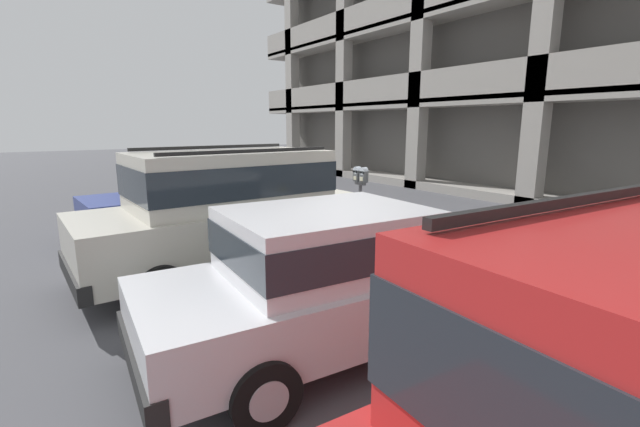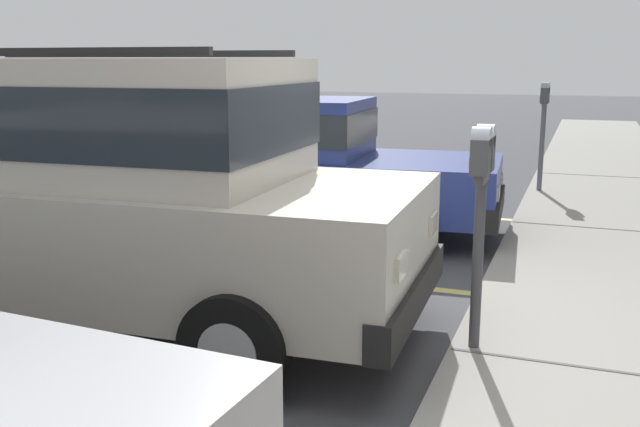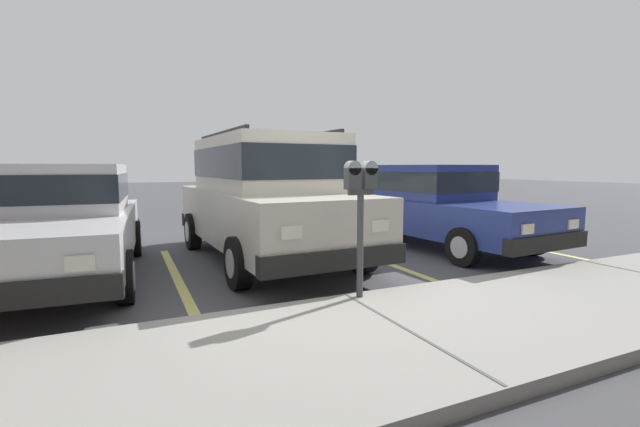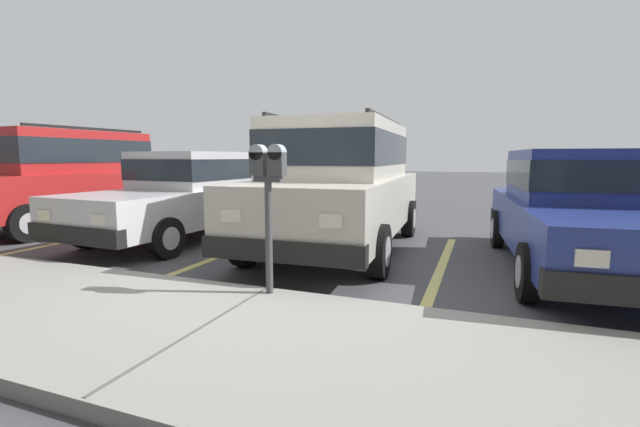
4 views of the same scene
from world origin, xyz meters
TOP-DOWN VIEW (x-y plane):
  - ground_plane at (0.00, 0.00)m, footprint 80.00×80.00m
  - sidewalk at (0.00, 1.30)m, footprint 40.00×2.20m
  - silver_suv at (0.08, -2.40)m, footprint 2.16×4.86m
  - red_sedan at (-3.19, -2.19)m, footprint 2.07×4.60m
  - parking_meter_near at (-0.10, 0.35)m, footprint 0.35×0.12m
  - parking_meter_far at (-6.30, 0.36)m, footprint 0.35×0.12m

SIDE VIEW (x-z plane):
  - ground_plane at x=0.00m, z-range -0.10..0.00m
  - sidewalk at x=0.00m, z-range 0.00..0.12m
  - red_sedan at x=-3.19m, z-range 0.05..1.59m
  - silver_suv at x=0.08m, z-range 0.07..2.11m
  - parking_meter_near at x=-0.10m, z-range 0.48..1.92m
  - parking_meter_far at x=-6.30m, z-range 0.50..2.04m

